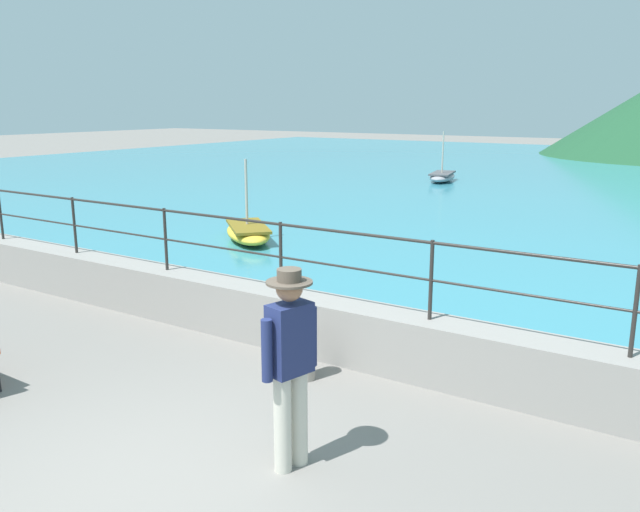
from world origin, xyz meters
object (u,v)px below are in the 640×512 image
(boat_3, at_px, (248,232))
(boat_2, at_px, (442,176))
(person_walking, at_px, (290,360))
(bollard, at_px, (304,348))

(boat_3, bearing_deg, boat_2, 93.64)
(person_walking, xyz_separation_m, bollard, (-0.94, 1.58, -0.61))
(person_walking, bearing_deg, bollard, 120.67)
(person_walking, distance_m, boat_3, 9.34)
(boat_2, xyz_separation_m, boat_3, (0.84, -13.17, -0.00))
(bollard, xyz_separation_m, boat_3, (-5.22, 5.41, -0.10))
(boat_2, bearing_deg, boat_3, -86.36)
(person_walking, relative_size, boat_2, 0.72)
(bollard, xyz_separation_m, boat_2, (-6.06, 18.58, -0.10))
(person_walking, height_order, bollard, person_walking)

